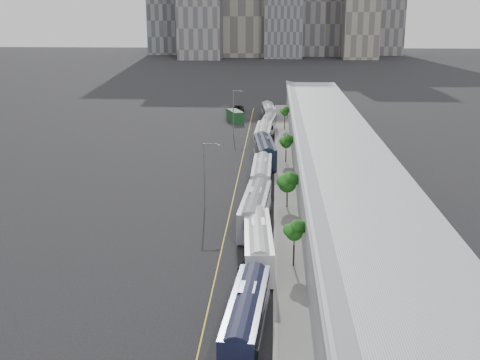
# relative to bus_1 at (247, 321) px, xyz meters

# --- Properties ---
(sidewalk) EXTENTS (10.00, 170.00, 0.12)m
(sidewalk) POSITION_rel_bus_1_xyz_m (7.02, 33.78, -1.50)
(sidewalk) COLOR gray
(sidewalk) RESTS_ON ground
(lane_line) EXTENTS (0.12, 160.00, 0.02)m
(lane_line) POSITION_rel_bus_1_xyz_m (-3.48, 33.78, -1.55)
(lane_line) COLOR gold
(lane_line) RESTS_ON ground
(depot) EXTENTS (12.45, 160.40, 7.20)m
(depot) POSITION_rel_bus_1_xyz_m (11.02, 33.78, 1.95)
(depot) COLOR gray
(depot) RESTS_ON ground
(bus_1) EXTENTS (3.45, 12.81, 3.70)m
(bus_1) POSITION_rel_bus_1_xyz_m (0.00, 0.00, 0.00)
(bus_1) COLOR black
(bus_1) RESTS_ON ground
(bus_2) EXTENTS (3.44, 13.48, 3.90)m
(bus_2) POSITION_rel_bus_1_xyz_m (0.44, 14.56, 0.09)
(bus_2) COLOR silver
(bus_2) RESTS_ON ground
(bus_3) EXTENTS (3.62, 13.96, 4.04)m
(bus_3) POSITION_rel_bus_1_xyz_m (-0.17, 25.10, 0.14)
(bus_3) COLOR slate
(bus_3) RESTS_ON ground
(bus_4) EXTENTS (2.91, 13.07, 3.81)m
(bus_4) POSITION_rel_bus_1_xyz_m (0.24, 41.17, 0.05)
(bus_4) COLOR #ACB1B7
(bus_4) RESTS_ON ground
(bus_5) EXTENTS (4.07, 14.05, 4.05)m
(bus_5) POSITION_rel_bus_1_xyz_m (0.40, 55.43, 0.15)
(bus_5) COLOR black
(bus_5) RESTS_ON ground
(bus_6) EXTENTS (3.17, 13.75, 4.00)m
(bus_6) POSITION_rel_bus_1_xyz_m (-0.09, 68.17, 0.13)
(bus_6) COLOR silver
(bus_6) RESTS_ON ground
(bus_7) EXTENTS (3.44, 12.14, 3.50)m
(bus_7) POSITION_rel_bus_1_xyz_m (0.69, 80.77, -0.09)
(bus_7) COLOR gray
(bus_7) RESTS_ON ground
(bus_8) EXTENTS (3.35, 12.15, 3.51)m
(bus_8) POSITION_rel_bus_1_xyz_m (0.53, 97.77, -0.08)
(bus_8) COLOR #A9ACB3
(bus_8) RESTS_ON ground
(tree_1) EXTENTS (1.66, 1.66, 4.67)m
(tree_1) POSITION_rel_bus_1_xyz_m (3.99, 13.83, 2.23)
(tree_1) COLOR black
(tree_1) RESTS_ON ground
(tree_2) EXTENTS (2.31, 2.31, 4.74)m
(tree_2) POSITION_rel_bus_1_xyz_m (3.67, 32.19, 2.01)
(tree_2) COLOR black
(tree_2) RESTS_ON ground
(tree_3) EXTENTS (1.82, 1.82, 4.59)m
(tree_3) POSITION_rel_bus_1_xyz_m (3.91, 55.97, 2.08)
(tree_3) COLOR black
(tree_3) RESTS_ON ground
(tree_4) EXTENTS (1.45, 1.45, 4.57)m
(tree_4) POSITION_rel_bus_1_xyz_m (4.10, 85.13, 2.21)
(tree_4) COLOR black
(tree_4) RESTS_ON ground
(street_lamp_near) EXTENTS (2.04, 0.22, 8.57)m
(street_lamp_near) POSITION_rel_bus_1_xyz_m (-6.58, 31.07, 3.41)
(street_lamp_near) COLOR #59595E
(street_lamp_near) RESTS_ON ground
(street_lamp_far) EXTENTS (2.04, 0.22, 9.03)m
(street_lamp_far) POSITION_rel_bus_1_xyz_m (-6.18, 78.90, 3.64)
(street_lamp_far) COLOR #59595E
(street_lamp_far) RESTS_ON ground
(shipping_container) EXTENTS (4.39, 6.94, 2.64)m
(shipping_container) POSITION_rel_bus_1_xyz_m (-6.99, 93.58, -0.24)
(shipping_container) COLOR #123B17
(shipping_container) RESTS_ON ground
(suv) EXTENTS (3.25, 6.00, 1.60)m
(suv) POSITION_rel_bus_1_xyz_m (-6.99, 107.27, -0.76)
(suv) COLOR black
(suv) RESTS_ON ground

